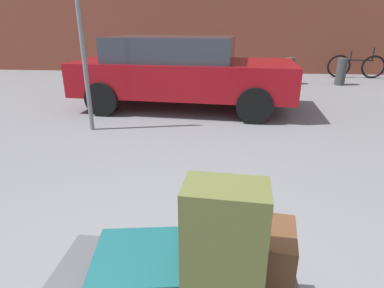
{
  "coord_description": "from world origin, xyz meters",
  "views": [
    {
      "loc": [
        0.23,
        -1.3,
        1.65
      ],
      "look_at": [
        0.0,
        1.2,
        0.69
      ],
      "focal_mm": 29.48,
      "sensor_mm": 36.0,
      "label": 1
    }
  ],
  "objects_px": {
    "suitcase_teal_center": "(147,270)",
    "parked_car": "(181,71)",
    "bollard_kerb_mid": "(341,72)",
    "bicycle_leaning": "(356,66)",
    "bollard_kerb_near": "(289,71)",
    "no_parking_sign": "(81,28)",
    "suitcase_olive_front_right": "(223,257)",
    "duffel_bag_brown_stacked_top": "(239,254)"
  },
  "relations": [
    {
      "from": "suitcase_teal_center",
      "to": "duffel_bag_brown_stacked_top",
      "type": "height_order",
      "value": "duffel_bag_brown_stacked_top"
    },
    {
      "from": "suitcase_olive_front_right",
      "to": "duffel_bag_brown_stacked_top",
      "type": "relative_size",
      "value": 1.29
    },
    {
      "from": "duffel_bag_brown_stacked_top",
      "to": "bicycle_leaning",
      "type": "bearing_deg",
      "value": 75.06
    },
    {
      "from": "suitcase_teal_center",
      "to": "no_parking_sign",
      "type": "xyz_separation_m",
      "value": [
        -1.76,
        3.55,
        1.15
      ]
    },
    {
      "from": "duffel_bag_brown_stacked_top",
      "to": "parked_car",
      "type": "height_order",
      "value": "parked_car"
    },
    {
      "from": "bicycle_leaning",
      "to": "bollard_kerb_near",
      "type": "bearing_deg",
      "value": -149.93
    },
    {
      "from": "suitcase_teal_center",
      "to": "parked_car",
      "type": "height_order",
      "value": "parked_car"
    },
    {
      "from": "suitcase_teal_center",
      "to": "parked_car",
      "type": "xyz_separation_m",
      "value": [
        -0.45,
        5.15,
        0.32
      ]
    },
    {
      "from": "suitcase_teal_center",
      "to": "bicycle_leaning",
      "type": "distance_m",
      "value": 10.64
    },
    {
      "from": "parked_car",
      "to": "bicycle_leaning",
      "type": "relative_size",
      "value": 2.52
    },
    {
      "from": "bollard_kerb_mid",
      "to": "suitcase_olive_front_right",
      "type": "bearing_deg",
      "value": -111.96
    },
    {
      "from": "suitcase_olive_front_right",
      "to": "no_parking_sign",
      "type": "bearing_deg",
      "value": 124.58
    },
    {
      "from": "duffel_bag_brown_stacked_top",
      "to": "bollard_kerb_mid",
      "type": "relative_size",
      "value": 0.73
    },
    {
      "from": "suitcase_teal_center",
      "to": "suitcase_olive_front_right",
      "type": "xyz_separation_m",
      "value": [
        0.39,
        -0.15,
        0.25
      ]
    },
    {
      "from": "suitcase_olive_front_right",
      "to": "parked_car",
      "type": "relative_size",
      "value": 0.16
    },
    {
      "from": "suitcase_olive_front_right",
      "to": "bollard_kerb_mid",
      "type": "bearing_deg",
      "value": 72.47
    },
    {
      "from": "duffel_bag_brown_stacked_top",
      "to": "no_parking_sign",
      "type": "xyz_separation_m",
      "value": [
        -2.24,
        3.47,
        1.08
      ]
    },
    {
      "from": "suitcase_teal_center",
      "to": "bollard_kerb_mid",
      "type": "height_order",
      "value": "bollard_kerb_mid"
    },
    {
      "from": "suitcase_olive_front_right",
      "to": "bicycle_leaning",
      "type": "distance_m",
      "value": 10.61
    },
    {
      "from": "duffel_bag_brown_stacked_top",
      "to": "bicycle_leaning",
      "type": "height_order",
      "value": "bicycle_leaning"
    },
    {
      "from": "parked_car",
      "to": "bicycle_leaning",
      "type": "height_order",
      "value": "parked_car"
    },
    {
      "from": "bicycle_leaning",
      "to": "bollard_kerb_near",
      "type": "distance_m",
      "value": 2.74
    },
    {
      "from": "bollard_kerb_mid",
      "to": "parked_car",
      "type": "bearing_deg",
      "value": -144.22
    },
    {
      "from": "duffel_bag_brown_stacked_top",
      "to": "bollard_kerb_mid",
      "type": "distance_m",
      "value": 8.73
    },
    {
      "from": "bollard_kerb_near",
      "to": "duffel_bag_brown_stacked_top",
      "type": "bearing_deg",
      "value": -102.71
    },
    {
      "from": "duffel_bag_brown_stacked_top",
      "to": "bicycle_leaning",
      "type": "xyz_separation_m",
      "value": [
        4.2,
        9.47,
        -0.14
      ]
    },
    {
      "from": "suitcase_teal_center",
      "to": "bollard_kerb_mid",
      "type": "xyz_separation_m",
      "value": [
        3.75,
        8.18,
        -0.07
      ]
    },
    {
      "from": "parked_car",
      "to": "bollard_kerb_near",
      "type": "height_order",
      "value": "parked_car"
    },
    {
      "from": "bicycle_leaning",
      "to": "bollard_kerb_mid",
      "type": "relative_size",
      "value": 2.34
    },
    {
      "from": "suitcase_olive_front_right",
      "to": "duffel_bag_brown_stacked_top",
      "type": "height_order",
      "value": "suitcase_olive_front_right"
    },
    {
      "from": "no_parking_sign",
      "to": "suitcase_teal_center",
      "type": "bearing_deg",
      "value": -63.63
    },
    {
      "from": "suitcase_teal_center",
      "to": "bollard_kerb_near",
      "type": "relative_size",
      "value": 0.71
    },
    {
      "from": "suitcase_teal_center",
      "to": "parked_car",
      "type": "bearing_deg",
      "value": 86.67
    },
    {
      "from": "bollard_kerb_near",
      "to": "no_parking_sign",
      "type": "height_order",
      "value": "no_parking_sign"
    },
    {
      "from": "bollard_kerb_near",
      "to": "no_parking_sign",
      "type": "bearing_deg",
      "value": -131.31
    },
    {
      "from": "suitcase_teal_center",
      "to": "suitcase_olive_front_right",
      "type": "relative_size",
      "value": 0.76
    },
    {
      "from": "bicycle_leaning",
      "to": "duffel_bag_brown_stacked_top",
      "type": "bearing_deg",
      "value": -113.91
    },
    {
      "from": "bollard_kerb_near",
      "to": "bicycle_leaning",
      "type": "bearing_deg",
      "value": 30.07
    },
    {
      "from": "bollard_kerb_mid",
      "to": "bicycle_leaning",
      "type": "bearing_deg",
      "value": 56.02
    },
    {
      "from": "parked_car",
      "to": "no_parking_sign",
      "type": "relative_size",
      "value": 1.71
    },
    {
      "from": "suitcase_teal_center",
      "to": "duffel_bag_brown_stacked_top",
      "type": "distance_m",
      "value": 0.49
    },
    {
      "from": "parked_car",
      "to": "bollard_kerb_mid",
      "type": "xyz_separation_m",
      "value": [
        4.2,
        3.03,
        -0.39
      ]
    }
  ]
}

